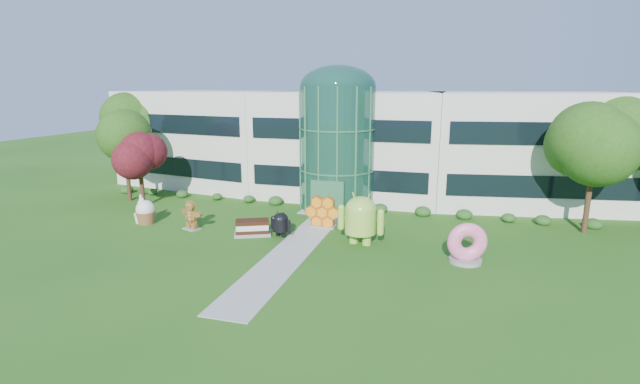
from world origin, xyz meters
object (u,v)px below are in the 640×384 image
(gingerbread, at_px, (191,215))
(android_green, at_px, (361,216))
(donut, at_px, (466,242))
(android_black, at_px, (281,223))

(gingerbread, bearing_deg, android_green, 22.11)
(donut, height_order, gingerbread, donut)
(android_green, relative_size, android_black, 1.89)
(android_black, xyz_separation_m, donut, (11.78, -1.37, 0.23))
(android_black, height_order, donut, donut)
(android_green, relative_size, gingerbread, 1.58)
(android_black, bearing_deg, gingerbread, -158.65)
(android_green, distance_m, android_black, 5.45)
(android_green, distance_m, donut, 6.59)
(android_green, height_order, gingerbread, android_green)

